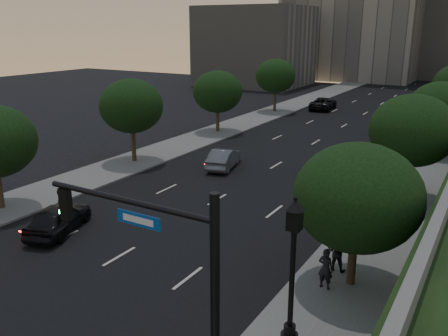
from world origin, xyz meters
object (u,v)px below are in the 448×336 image
Objects in this scene: sedan_near_right at (325,164)px; traffic_signal_mast at (179,307)px; pedestrian_b at (337,251)px; street_lamp at (292,283)px; sedan_far_left at (323,103)px; sedan_mid_left at (224,158)px; pedestrian_c at (394,206)px; sedan_near_left at (58,218)px; sedan_far_right at (386,132)px; pedestrian_a at (326,269)px.

traffic_signal_mast is at bearing -75.37° from sedan_near_right.
pedestrian_b is (5.40, -14.17, 0.33)m from sedan_near_right.
street_lamp is 3.13× the size of pedestrian_b.
sedan_mid_left is at bearing 88.91° from sedan_far_left.
sedan_mid_left is 29.81m from sedan_far_left.
pedestrian_c is at bearing -98.64° from pedestrian_b.
pedestrian_c is at bearing 87.23° from street_lamp.
pedestrian_c is at bearing -164.82° from sedan_near_left.
street_lamp is at bearing 91.90° from pedestrian_b.
sedan_near_left is 44.54m from sedan_far_left.
sedan_far_left is at bearing -99.53° from sedan_mid_left.
sedan_near_left reaches higher than sedan_mid_left.
sedan_near_left is 33.07m from sedan_far_right.
pedestrian_b is at bearing -64.57° from sedan_near_right.
sedan_near_left is 0.81× the size of sedan_far_left.
pedestrian_b reaches higher than sedan_near_right.
sedan_mid_left is at bearing -40.40° from pedestrian_a.
traffic_signal_mast reaches higher than pedestrian_b.
sedan_mid_left is 0.80× the size of sedan_far_left.
sedan_near_left is at bearing 70.19° from sedan_mid_left.
pedestrian_a is at bearing 82.54° from traffic_signal_mast.
sedan_mid_left is 2.59× the size of pedestrian_b.
sedan_near_left is 2.59× the size of pedestrian_b.
traffic_signal_mast is 1.88× the size of sedan_far_right.
sedan_mid_left is 3.00× the size of pedestrian_c.
sedan_mid_left is at bearing 117.95° from traffic_signal_mast.
sedan_far_left is at bearing 125.38° from sedan_far_right.
pedestrian_b reaches higher than pedestrian_a.
sedan_near_left is 3.01× the size of pedestrian_c.
sedan_mid_left is 1.24× the size of sedan_far_right.
sedan_near_left is at bearing 11.91° from pedestrian_b.
sedan_near_left is (-14.47, 2.79, -1.84)m from street_lamp.
pedestrian_c is (0.65, 13.38, -1.71)m from street_lamp.
sedan_far_left is (-2.35, 29.72, 0.04)m from sedan_mid_left.
traffic_signal_mast is 4.61m from street_lamp.
pedestrian_a is at bearing 93.21° from street_lamp.
pedestrian_c is (13.63, -4.22, 0.16)m from sedan_mid_left.
street_lamp is 1.51× the size of sedan_far_right.
pedestrian_b is (14.15, 3.27, 0.25)m from sedan_near_left.
sedan_near_left is at bearing 85.50° from sedan_far_left.
street_lamp reaches higher than sedan_far_right.
traffic_signal_mast is 17.99m from pedestrian_c.
pedestrian_b is (-0.32, 6.06, -1.59)m from street_lamp.
sedan_far_left is 3.22× the size of pedestrian_b.
traffic_signal_mast reaches higher than sedan_near_left.
pedestrian_a is (12.74, -13.28, 0.28)m from sedan_mid_left.
street_lamp is at bearing -87.46° from sedan_far_right.
pedestrian_c is (15.98, -33.94, 0.12)m from sedan_far_left.
street_lamp is 1.13× the size of sedan_near_right.
pedestrian_c is (0.89, 9.06, -0.12)m from pedestrian_a.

